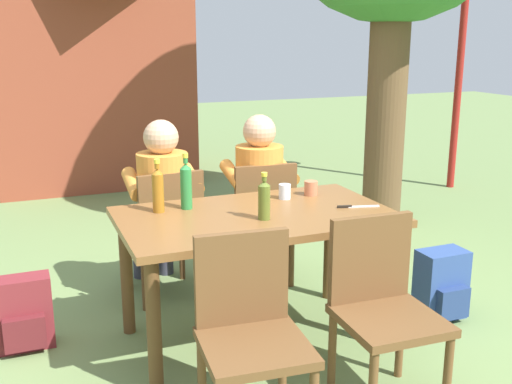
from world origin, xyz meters
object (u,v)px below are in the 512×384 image
bottle_green (186,185)px  cup_glass (285,192)px  chair_far_left (167,227)px  backpack_by_near_side (442,286)px  bottle_olive (265,199)px  cup_terracotta (311,188)px  chair_near_right (381,301)px  bottle_amber (158,189)px  chair_near_left (250,326)px  table_knife (355,207)px  brick_kiosk (87,57)px  dining_table (256,231)px  backpack_by_far_side (23,315)px  lamp_post (464,15)px  person_in_white_shirt (161,198)px  chair_far_right (260,216)px  person_in_plaid_shirt (255,189)px

bottle_green → cup_glass: 0.60m
chair_far_left → backpack_by_near_side: size_ratio=2.04×
bottle_olive → cup_terracotta: 0.57m
chair_near_right → bottle_amber: bottle_amber is taller
chair_near_left → chair_near_right: size_ratio=1.00×
table_knife → chair_near_right: bearing=-109.6°
bottle_amber → bottle_olive: bottle_amber is taller
backpack_by_near_side → brick_kiosk: brick_kiosk is taller
dining_table → table_knife: bearing=-9.6°
bottle_olive → table_knife: bottle_olive is taller
backpack_by_far_side → lamp_post: lamp_post is taller
person_in_white_shirt → lamp_post: (3.73, 1.66, 1.24)m
person_in_white_shirt → backpack_by_near_side: 1.85m
bottle_green → backpack_by_far_side: 1.14m
backpack_by_near_side → chair_far_right: bearing=132.9°
table_knife → lamp_post: 4.01m
dining_table → bottle_amber: 0.58m
chair_far_left → brick_kiosk: brick_kiosk is taller
brick_kiosk → lamp_post: bearing=-28.4°
backpack_by_near_side → cup_glass: bearing=156.8°
chair_near_left → lamp_post: lamp_post is taller
chair_far_left → chair_near_left: same height
lamp_post → bottle_green: bearing=-148.6°
chair_far_right → cup_terracotta: chair_far_right is taller
bottle_amber → chair_far_left: bearing=72.8°
brick_kiosk → chair_near_left: bearing=-90.2°
bottle_amber → table_knife: size_ratio=1.24×
person_in_white_shirt → cup_glass: 0.88m
backpack_by_near_side → lamp_post: size_ratio=0.16×
chair_near_right → chair_far_left: bearing=114.2°
chair_near_left → backpack_by_near_side: size_ratio=2.04×
person_in_white_shirt → bottle_olive: (0.34, -0.96, 0.20)m
chair_far_left → lamp_post: 4.35m
bottle_green → person_in_plaid_shirt: bearing=43.0°
bottle_amber → bottle_olive: 0.59m
chair_near_right → cup_glass: 1.00m
chair_near_left → lamp_post: size_ratio=0.33×
person_in_plaid_shirt → chair_near_right: bearing=-89.9°
backpack_by_near_side → bottle_olive: bearing=177.6°
dining_table → person_in_plaid_shirt: (0.33, 0.84, 0.01)m
dining_table → table_knife: 0.58m
chair_far_right → dining_table: bearing=-113.9°
chair_far_left → bottle_olive: bottle_olive is taller
backpack_by_near_side → dining_table: bearing=172.1°
bottle_olive → bottle_green: bottle_green is taller
brick_kiosk → lamp_post: (3.70, -2.00, 0.46)m
chair_far_right → person_in_white_shirt: bearing=170.6°
person_in_plaid_shirt → person_in_white_shirt: bearing=180.0°
cup_terracotta → cup_glass: bearing=-174.3°
chair_far_left → person_in_plaid_shirt: bearing=9.4°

